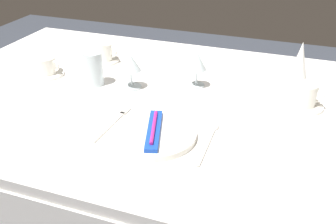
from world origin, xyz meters
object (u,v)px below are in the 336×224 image
object	(u,v)px
fork_outer	(113,122)
wine_glass_left	(131,65)
dinner_plate	(154,135)
wine_glass_centre	(197,63)
drink_tumbler	(94,69)
napkin_folded	(299,64)
toothbrush_package	(154,130)
coffee_cup_left	(305,94)
spoon_soup	(209,138)
coffee_cup_far	(104,51)
coffee_cup_right	(45,65)

from	to	relation	value
fork_outer	wine_glass_left	xyz separation A→B (m)	(-0.05, 0.25, 0.09)
dinner_plate	wine_glass_centre	world-z (taller)	wine_glass_centre
drink_tumbler	napkin_folded	distance (m)	0.74
toothbrush_package	drink_tumbler	world-z (taller)	drink_tumbler
coffee_cup_left	spoon_soup	bearing A→B (deg)	-130.04
dinner_plate	coffee_cup_far	bearing A→B (deg)	130.70
napkin_folded	dinner_plate	bearing A→B (deg)	-125.28
coffee_cup_left	drink_tumbler	xyz separation A→B (m)	(-0.73, -0.07, 0.01)
toothbrush_package	coffee_cup_right	size ratio (longest dim) A/B	2.04
fork_outer	coffee_cup_far	bearing A→B (deg)	120.55
coffee_cup_left	coffee_cup_right	xyz separation A→B (m)	(-0.94, -0.06, -0.01)
napkin_folded	wine_glass_left	bearing A→B (deg)	-157.71
napkin_folded	coffee_cup_far	bearing A→B (deg)	-177.11
drink_tumbler	napkin_folded	size ratio (longest dim) A/B	0.75
dinner_plate	drink_tumbler	xyz separation A→B (m)	(-0.34, 0.26, 0.05)
dinner_plate	wine_glass_centre	size ratio (longest dim) A/B	1.85
wine_glass_centre	spoon_soup	bearing A→B (deg)	-67.82
coffee_cup_right	wine_glass_centre	xyz separation A→B (m)	(0.57, 0.10, 0.05)
spoon_soup	fork_outer	bearing A→B (deg)	-177.37
spoon_soup	coffee_cup_far	distance (m)	0.70
fork_outer	spoon_soup	bearing A→B (deg)	2.63
fork_outer	coffee_cup_left	bearing A→B (deg)	29.15
fork_outer	coffee_cup_right	size ratio (longest dim) A/B	2.07
coffee_cup_far	napkin_folded	world-z (taller)	napkin_folded
dinner_plate	coffee_cup_right	bearing A→B (deg)	153.81
coffee_cup_right	drink_tumbler	world-z (taller)	drink_tumbler
toothbrush_package	napkin_folded	bearing A→B (deg)	54.72
coffee_cup_far	coffee_cup_right	bearing A→B (deg)	-126.05
dinner_plate	napkin_folded	distance (m)	0.63
toothbrush_package	napkin_folded	distance (m)	0.63
dinner_plate	coffee_cup_left	world-z (taller)	coffee_cup_left
dinner_plate	toothbrush_package	distance (m)	0.02
coffee_cup_far	napkin_folded	distance (m)	0.77
dinner_plate	wine_glass_left	bearing A→B (deg)	124.97
coffee_cup_right	coffee_cup_far	size ratio (longest dim) A/B	1.07
fork_outer	drink_tumbler	bearing A→B (deg)	129.63
dinner_plate	coffee_cup_far	distance (m)	0.62
fork_outer	napkin_folded	bearing A→B (deg)	43.27
coffee_cup_far	wine_glass_centre	size ratio (longest dim) A/B	0.73
spoon_soup	napkin_folded	bearing A→B (deg)	65.73
toothbrush_package	coffee_cup_far	xyz separation A→B (m)	(-0.41, 0.47, 0.02)
drink_tumbler	wine_glass_left	bearing A→B (deg)	8.09
spoon_soup	coffee_cup_left	distance (m)	0.38
spoon_soup	wine_glass_left	distance (m)	0.43
coffee_cup_left	wine_glass_centre	bearing A→B (deg)	174.16
wine_glass_left	drink_tumbler	bearing A→B (deg)	-171.91
coffee_cup_right	wine_glass_centre	size ratio (longest dim) A/B	0.79
fork_outer	coffee_cup_far	xyz separation A→B (m)	(-0.26, 0.44, 0.04)
coffee_cup_left	wine_glass_centre	distance (m)	0.38
napkin_folded	coffee_cup_right	bearing A→B (deg)	-165.32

